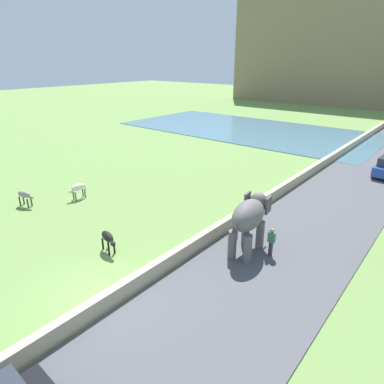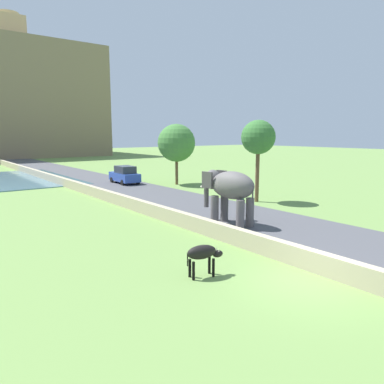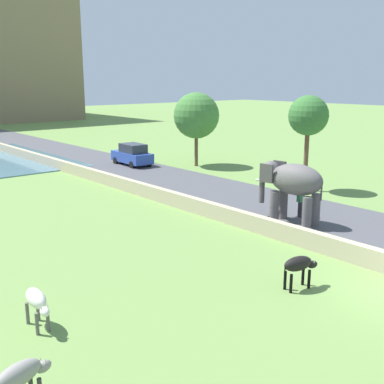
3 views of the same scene
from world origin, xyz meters
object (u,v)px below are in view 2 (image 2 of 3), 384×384
Objects in this scene: elephant at (229,189)px; cow_black at (203,254)px; car_blue at (125,175)px; person_beside_elephant at (240,206)px.

elephant reaches higher than cow_black.
elephant is at bearing -99.75° from car_blue.
car_blue is at bearing 80.25° from elephant.
elephant is 2.18× the size of person_beside_elephant.
car_blue is 2.86× the size of cow_black.
cow_black is (-5.72, -4.81, -1.20)m from elephant.
person_beside_elephant is at bearing 14.51° from elephant.
person_beside_elephant is (1.19, 0.31, -1.16)m from elephant.
person_beside_elephant is 1.15× the size of cow_black.
car_blue is (3.18, 18.50, -1.14)m from elephant.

